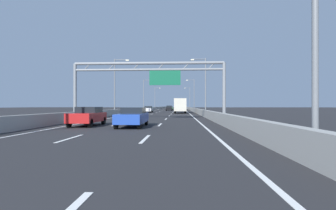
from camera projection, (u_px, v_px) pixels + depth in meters
name	position (u px, v px, depth m)	size (l,w,h in m)	color
ground_plane	(171.00, 110.00, 99.64)	(260.00, 260.00, 0.00)	#262628
lane_dash_left_1	(70.00, 138.00, 12.32)	(0.16, 3.00, 0.01)	white
lane_dash_left_2	(117.00, 125.00, 21.31)	(0.16, 3.00, 0.01)	white
lane_dash_left_3	(135.00, 119.00, 30.30)	(0.16, 3.00, 0.01)	white
lane_dash_left_4	(146.00, 116.00, 39.29)	(0.16, 3.00, 0.01)	white
lane_dash_left_5	(152.00, 114.00, 48.28)	(0.16, 3.00, 0.01)	white
lane_dash_left_6	(156.00, 113.00, 57.27)	(0.16, 3.00, 0.01)	white
lane_dash_left_7	(160.00, 112.00, 66.26)	(0.16, 3.00, 0.01)	white
lane_dash_left_8	(162.00, 111.00, 75.25)	(0.16, 3.00, 0.01)	white
lane_dash_left_9	(164.00, 110.00, 84.24)	(0.16, 3.00, 0.01)	white
lane_dash_left_10	(166.00, 110.00, 93.23)	(0.16, 3.00, 0.01)	white
lane_dash_left_11	(167.00, 109.00, 102.22)	(0.16, 3.00, 0.01)	white
lane_dash_left_12	(168.00, 109.00, 111.21)	(0.16, 3.00, 0.01)	white
lane_dash_left_13	(169.00, 109.00, 120.20)	(0.16, 3.00, 0.01)	white
lane_dash_left_14	(170.00, 109.00, 129.19)	(0.16, 3.00, 0.01)	white
lane_dash_left_15	(170.00, 108.00, 138.18)	(0.16, 3.00, 0.01)	white
lane_dash_left_16	(171.00, 108.00, 147.17)	(0.16, 3.00, 0.01)	white
lane_dash_left_17	(171.00, 108.00, 156.16)	(0.16, 3.00, 0.01)	white
lane_dash_right_1	(145.00, 139.00, 12.15)	(0.16, 3.00, 0.01)	white
lane_dash_right_2	(160.00, 125.00, 21.14)	(0.16, 3.00, 0.01)	white
lane_dash_right_3	(166.00, 119.00, 30.13)	(0.16, 3.00, 0.01)	white
lane_dash_right_4	(169.00, 116.00, 39.12)	(0.16, 3.00, 0.01)	white
lane_dash_right_5	(171.00, 114.00, 48.11)	(0.16, 3.00, 0.01)	white
lane_dash_right_6	(173.00, 113.00, 57.10)	(0.16, 3.00, 0.01)	white
lane_dash_right_7	(174.00, 112.00, 66.09)	(0.16, 3.00, 0.01)	white
lane_dash_right_8	(174.00, 111.00, 75.08)	(0.16, 3.00, 0.01)	white
lane_dash_right_9	(175.00, 110.00, 84.07)	(0.16, 3.00, 0.01)	white
lane_dash_right_10	(176.00, 110.00, 93.06)	(0.16, 3.00, 0.01)	white
lane_dash_right_11	(176.00, 109.00, 102.05)	(0.16, 3.00, 0.01)	white
lane_dash_right_12	(176.00, 109.00, 111.04)	(0.16, 3.00, 0.01)	white
lane_dash_right_13	(177.00, 109.00, 120.03)	(0.16, 3.00, 0.01)	white
lane_dash_right_14	(177.00, 109.00, 129.02)	(0.16, 3.00, 0.01)	white
lane_dash_right_15	(177.00, 108.00, 138.01)	(0.16, 3.00, 0.01)	white
lane_dash_right_16	(177.00, 108.00, 147.00)	(0.16, 3.00, 0.01)	white
lane_dash_right_17	(177.00, 108.00, 155.99)	(0.16, 3.00, 0.01)	white
edge_line_left	(155.00, 110.00, 87.90)	(0.16, 176.00, 0.01)	white
edge_line_right	(185.00, 110.00, 87.41)	(0.16, 176.00, 0.01)	white
barrier_left	(156.00, 108.00, 109.95)	(0.45, 220.00, 0.95)	#9E9E99
barrier_right	(188.00, 108.00, 109.30)	(0.45, 220.00, 0.95)	#9E9E99
sign_gantry	(151.00, 75.00, 28.22)	(16.73, 0.36, 6.36)	gray
streetlamp_left_mid	(116.00, 83.00, 43.94)	(2.58, 0.28, 9.50)	slate
streetlamp_right_mid	(204.00, 83.00, 43.24)	(2.58, 0.28, 9.50)	slate
streetlamp_left_far	(144.00, 93.00, 79.00)	(2.58, 0.28, 9.50)	slate
streetlamp_right_far	(193.00, 93.00, 78.31)	(2.58, 0.28, 9.50)	slate
streetlamp_left_distant	(155.00, 97.00, 114.07)	(2.58, 0.28, 9.50)	slate
streetlamp_right_distant	(189.00, 97.00, 113.38)	(2.58, 0.28, 9.50)	slate
black_car	(169.00, 108.00, 78.50)	(1.86, 4.50, 1.56)	black
red_car	(88.00, 116.00, 20.02)	(1.77, 4.27, 1.47)	red
yellow_car	(181.00, 108.00, 91.12)	(1.72, 4.62, 1.49)	yellow
white_car	(148.00, 109.00, 58.15)	(1.71, 4.22, 1.45)	silver
green_car	(170.00, 108.00, 95.11)	(1.73, 4.62, 1.38)	#1E7A38
blue_car	(133.00, 117.00, 19.08)	(1.79, 4.69, 1.43)	#2347AD
box_truck	(180.00, 105.00, 53.18)	(2.40, 7.68, 2.97)	#194799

